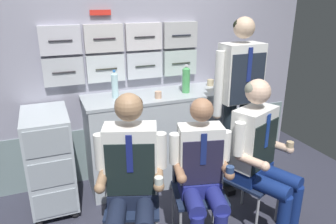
% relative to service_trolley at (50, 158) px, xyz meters
% --- Properties ---
extents(galley_bulkhead, '(4.20, 0.14, 2.15)m').
position_rel_service_trolley_xyz_m(galley_bulkhead, '(0.90, 0.37, 0.56)').
color(galley_bulkhead, '#9998AB').
rests_on(galley_bulkhead, ground).
extents(galley_counter, '(1.54, 0.53, 0.99)m').
position_rel_service_trolley_xyz_m(galley_counter, '(1.12, 0.09, -0.01)').
color(galley_counter, '#B5BEC5').
rests_on(galley_counter, ground).
extents(service_trolley, '(0.40, 0.65, 0.95)m').
position_rel_service_trolley_xyz_m(service_trolley, '(0.00, 0.00, 0.00)').
color(service_trolley, black).
rests_on(service_trolley, ground).
extents(folding_chair_left, '(0.51, 0.51, 0.85)m').
position_rel_service_trolley_xyz_m(folding_chair_left, '(0.58, -0.78, 0.02)').
color(folding_chair_left, '#A8AAAF').
rests_on(folding_chair_left, ground).
extents(crew_member_left, '(0.56, 0.71, 1.31)m').
position_rel_service_trolley_xyz_m(crew_member_left, '(0.53, -0.93, 0.22)').
color(crew_member_left, black).
rests_on(crew_member_left, ground).
extents(folding_chair_right, '(0.48, 0.48, 0.85)m').
position_rel_service_trolley_xyz_m(folding_chair_right, '(1.11, -0.84, 0.02)').
color(folding_chair_right, '#A8AAAF').
rests_on(folding_chair_right, ground).
extents(crew_member_right, '(0.49, 0.64, 1.23)m').
position_rel_service_trolley_xyz_m(crew_member_right, '(1.07, -1.00, 0.17)').
color(crew_member_right, black).
rests_on(crew_member_right, ground).
extents(folding_chair_by_counter, '(0.52, 0.52, 0.85)m').
position_rel_service_trolley_xyz_m(folding_chair_by_counter, '(1.57, -0.81, 0.02)').
color(folding_chair_by_counter, '#A8AAAF').
rests_on(folding_chair_by_counter, ground).
extents(crew_member_by_counter, '(0.59, 0.72, 1.32)m').
position_rel_service_trolley_xyz_m(crew_member_by_counter, '(1.63, -0.96, 0.23)').
color(crew_member_by_counter, black).
rests_on(crew_member_by_counter, ground).
extents(crew_member_standing, '(0.55, 0.27, 1.76)m').
position_rel_service_trolley_xyz_m(crew_member_standing, '(1.78, -0.37, 0.56)').
color(crew_member_standing, black).
rests_on(crew_member_standing, ground).
extents(water_bottle_clear, '(0.07, 0.07, 0.22)m').
position_rel_service_trolley_xyz_m(water_bottle_clear, '(1.44, 0.14, 0.58)').
color(water_bottle_clear, silver).
rests_on(water_bottle_clear, galley_counter).
extents(water_bottle_blue_cap, '(0.06, 0.06, 0.28)m').
position_rel_service_trolley_xyz_m(water_bottle_blue_cap, '(0.68, 0.11, 0.61)').
color(water_bottle_blue_cap, silver).
rests_on(water_bottle_blue_cap, galley_counter).
extents(water_bottle_tall, '(0.08, 0.08, 0.29)m').
position_rel_service_trolley_xyz_m(water_bottle_tall, '(1.40, 0.03, 0.62)').
color(water_bottle_tall, '#4AA459').
rests_on(water_bottle_tall, galley_counter).
extents(coffee_cup_white, '(0.07, 0.07, 0.07)m').
position_rel_service_trolley_xyz_m(coffee_cup_white, '(1.77, 0.18, 0.51)').
color(coffee_cup_white, tan).
rests_on(coffee_cup_white, galley_counter).
extents(paper_cup_tan, '(0.07, 0.07, 0.07)m').
position_rel_service_trolley_xyz_m(paper_cup_tan, '(1.06, -0.05, 0.51)').
color(paper_cup_tan, tan).
rests_on(paper_cup_tan, galley_counter).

